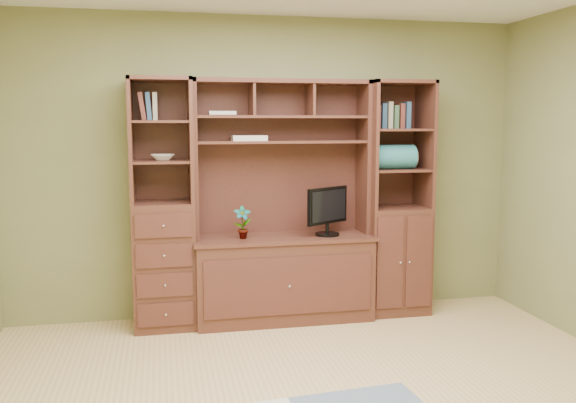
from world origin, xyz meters
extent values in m
cube|color=olive|center=(0.00, 2.00, 1.30)|extent=(4.50, 0.04, 2.60)
cube|color=olive|center=(0.00, -2.00, 1.30)|extent=(4.50, 0.04, 2.60)
cube|color=#492419|center=(0.07, 1.73, 1.02)|extent=(1.54, 0.53, 2.05)
cube|color=#492419|center=(-0.93, 1.77, 1.02)|extent=(0.50, 0.45, 2.05)
cube|color=#492419|center=(1.10, 1.77, 1.02)|extent=(0.55, 0.45, 2.05)
cube|color=black|center=(0.45, 1.70, 1.02)|extent=(0.51, 0.43, 0.57)
imported|color=#B7653D|center=(-0.28, 1.70, 0.87)|extent=(0.14, 0.10, 0.27)
cube|color=beige|center=(-0.21, 1.82, 1.56)|extent=(0.29, 0.21, 0.04)
imported|color=beige|center=(-0.92, 1.77, 1.41)|extent=(0.19, 0.19, 0.05)
cube|color=#28686A|center=(1.05, 1.73, 1.40)|extent=(0.36, 0.21, 0.21)
cube|color=brown|center=(1.14, 1.85, 1.38)|extent=(0.33, 0.18, 0.18)
camera|label=1|loc=(-0.94, -3.27, 1.70)|focal=38.00mm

